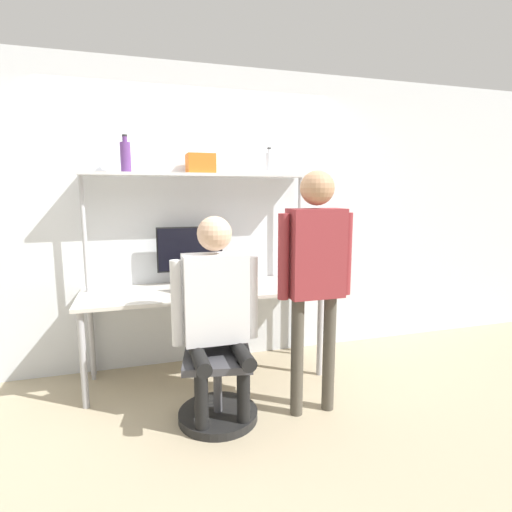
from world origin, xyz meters
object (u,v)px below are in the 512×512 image
object	(u,v)px
person_standing	(315,262)
storage_box	(201,164)
office_chair	(218,378)
person_seated	(216,303)
bottle_clear	(269,163)
bottle_purple	(126,156)
monitor	(190,252)
laptop	(200,286)
cell_phone	(229,291)

from	to	relation	value
person_standing	storage_box	size ratio (longest dim) A/B	7.44
office_chair	person_seated	size ratio (longest dim) A/B	0.65
person_standing	bottle_clear	size ratio (longest dim) A/B	7.33
bottle_purple	storage_box	distance (m)	0.61
monitor	person_standing	xyz separation A→B (m)	(0.73, -1.02, 0.05)
storage_box	monitor	bearing A→B (deg)	169.82
bottle_purple	monitor	bearing A→B (deg)	2.13
monitor	bottle_purple	size ratio (longest dim) A/B	1.93
office_chair	person_standing	size ratio (longest dim) A/B	0.53
bottle_purple	storage_box	world-z (taller)	bottle_purple
person_seated	person_standing	world-z (taller)	person_standing
office_chair	bottle_clear	xyz separation A→B (m)	(0.67, 0.86, 1.56)
bottle_purple	bottle_clear	bearing A→B (deg)	0.00
laptop	person_seated	distance (m)	0.59
monitor	laptop	world-z (taller)	monitor
storage_box	bottle_purple	bearing A→B (deg)	180.00
monitor	laptop	distance (m)	0.41
cell_phone	office_chair	xyz separation A→B (m)	(-0.21, -0.54, -0.49)
monitor	cell_phone	size ratio (longest dim) A/B	3.85
cell_phone	person_seated	distance (m)	0.63
person_standing	laptop	bearing A→B (deg)	135.76
person_standing	storage_box	bearing A→B (deg)	122.05
laptop	person_standing	size ratio (longest dim) A/B	0.19
monitor	person_seated	distance (m)	0.95
office_chair	bottle_purple	distance (m)	1.90
person_seated	monitor	bearing A→B (deg)	93.10
person_seated	person_standing	size ratio (longest dim) A/B	0.83
laptop	storage_box	world-z (taller)	storage_box
laptop	bottle_purple	distance (m)	1.21
office_chair	person_seated	world-z (taller)	person_seated
laptop	bottle_purple	size ratio (longest dim) A/B	1.08
person_seated	bottle_clear	xyz separation A→B (m)	(0.67, 0.90, 1.00)
laptop	cell_phone	xyz separation A→B (m)	(0.24, -0.01, -0.05)
office_chair	storage_box	xyz separation A→B (m)	(0.05, 0.86, 1.55)
bottle_purple	office_chair	bearing A→B (deg)	-56.88
cell_phone	bottle_purple	bearing A→B (deg)	157.32
storage_box	cell_phone	bearing A→B (deg)	-63.36
person_standing	bottle_purple	bearing A→B (deg)	141.01
office_chair	cell_phone	bearing A→B (deg)	68.87
laptop	bottle_clear	distance (m)	1.27
person_standing	bottle_clear	bearing A→B (deg)	90.41
monitor	bottle_clear	distance (m)	1.06
monitor	person_seated	world-z (taller)	person_seated
bottle_clear	person_standing	bearing A→B (deg)	-89.59
laptop	person_seated	xyz separation A→B (m)	(0.02, -0.59, 0.02)
laptop	person_seated	world-z (taller)	person_seated
bottle_purple	storage_box	bearing A→B (deg)	0.00
laptop	bottle_purple	bearing A→B (deg)	149.33
cell_phone	person_standing	distance (m)	0.89
laptop	bottle_clear	bearing A→B (deg)	24.44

